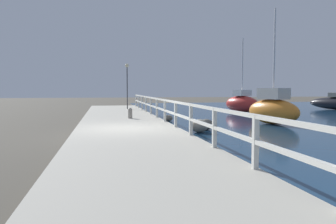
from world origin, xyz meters
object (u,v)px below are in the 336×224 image
(sailboat_orange, at_px, (273,109))
(sailboat_red, at_px, (242,103))
(dock_lamp, at_px, (127,74))
(mooring_bollard, at_px, (130,113))

(sailboat_orange, xyz_separation_m, sailboat_red, (2.05, 8.51, -0.05))
(dock_lamp, distance_m, sailboat_orange, 12.07)
(dock_lamp, bearing_deg, sailboat_red, -8.16)
(mooring_bollard, relative_size, dock_lamp, 0.16)
(sailboat_red, bearing_deg, sailboat_orange, -124.00)
(mooring_bollard, xyz_separation_m, dock_lamp, (0.44, 8.27, 2.35))
(dock_lamp, bearing_deg, mooring_bollard, -93.04)
(dock_lamp, height_order, sailboat_orange, sailboat_orange)
(sailboat_orange, bearing_deg, sailboat_red, 57.87)
(sailboat_orange, relative_size, sailboat_red, 1.02)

